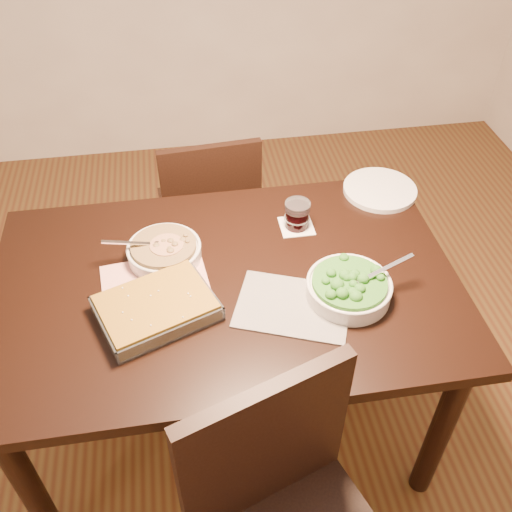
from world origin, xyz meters
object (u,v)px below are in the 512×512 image
at_px(stew_bowl, 164,251).
at_px(dinner_plate, 380,190).
at_px(broccoli_bowl, 349,287).
at_px(baking_dish, 156,308).
at_px(wine_tumbler, 297,214).
at_px(chair_far, 210,209).
at_px(table, 227,302).

distance_m(stew_bowl, dinner_plate, 0.81).
relative_size(broccoli_bowl, baking_dish, 0.75).
bearing_deg(baking_dish, wine_tumbler, 13.25).
bearing_deg(chair_far, stew_bowl, 68.12).
relative_size(stew_bowl, dinner_plate, 0.99).
relative_size(stew_bowl, baking_dish, 0.68).
height_order(broccoli_bowl, dinner_plate, broccoli_bowl).
distance_m(baking_dish, wine_tumbler, 0.57).
xyz_separation_m(stew_bowl, wine_tumbler, (0.44, 0.09, 0.02)).
xyz_separation_m(stew_bowl, chair_far, (0.18, 0.59, -0.31)).
height_order(table, baking_dish, baking_dish).
distance_m(broccoli_bowl, wine_tumbler, 0.34).
bearing_deg(wine_tumbler, dinner_plate, 23.15).
xyz_separation_m(broccoli_bowl, wine_tumbler, (-0.08, 0.33, 0.02)).
height_order(broccoli_bowl, baking_dish, broccoli_bowl).
xyz_separation_m(broccoli_bowl, chair_far, (-0.34, 0.83, -0.31)).
height_order(broccoli_bowl, wine_tumbler, wine_tumbler).
relative_size(wine_tumbler, dinner_plate, 0.36).
height_order(wine_tumbler, chair_far, wine_tumbler).
bearing_deg(broccoli_bowl, dinner_plate, 62.01).
bearing_deg(chair_far, wine_tumbler, 112.44).
bearing_deg(table, broccoli_bowl, -18.64).
distance_m(wine_tumbler, dinner_plate, 0.37).
relative_size(stew_bowl, wine_tumbler, 2.73).
distance_m(stew_bowl, broccoli_bowl, 0.58).
distance_m(table, chair_far, 0.74).
bearing_deg(stew_bowl, wine_tumbler, 11.42).
bearing_deg(stew_bowl, dinner_plate, 16.68).
relative_size(baking_dish, chair_far, 0.45).
height_order(baking_dish, chair_far, chair_far).
relative_size(stew_bowl, chair_far, 0.30).
bearing_deg(broccoli_bowl, wine_tumbler, 103.80).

